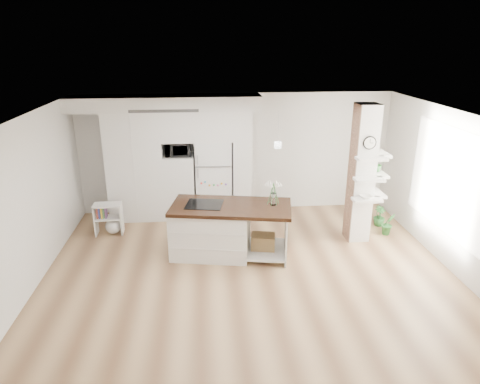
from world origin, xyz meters
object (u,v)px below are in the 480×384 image
(floor_plant_a, at_px, (388,224))
(kitchen_island, at_px, (218,228))
(refrigerator, at_px, (213,178))
(bookshelf, at_px, (110,221))

(floor_plant_a, bearing_deg, kitchen_island, -171.68)
(refrigerator, relative_size, bookshelf, 2.69)
(refrigerator, height_order, bookshelf, refrigerator)
(refrigerator, height_order, floor_plant_a, refrigerator)
(floor_plant_a, bearing_deg, refrigerator, 158.67)
(bookshelf, height_order, floor_plant_a, bookshelf)
(refrigerator, bearing_deg, bookshelf, -158.75)
(kitchen_island, height_order, floor_plant_a, kitchen_island)
(refrigerator, distance_m, bookshelf, 2.39)
(refrigerator, xyz_separation_m, floor_plant_a, (3.52, -1.38, -0.64))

